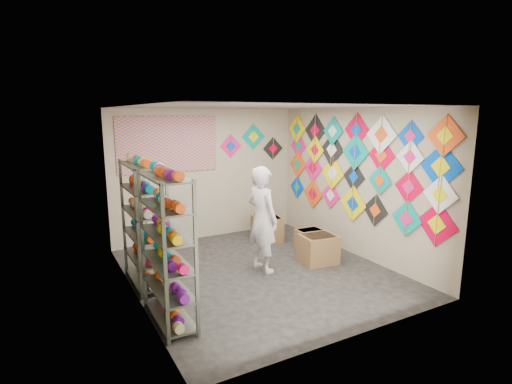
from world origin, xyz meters
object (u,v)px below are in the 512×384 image
carton_a (318,249)px  carton_c (267,229)px  shelf_rack_back (142,225)px  carton_b (310,240)px  shopkeeper (262,219)px  shelf_rack_front (167,250)px

carton_a → carton_c: 1.52m
shelf_rack_back → carton_b: bearing=0.2°
shopkeeper → carton_a: shopkeeper is taller
carton_b → shelf_rack_back: bearing=-177.1°
shelf_rack_back → carton_c: bearing=18.9°
carton_a → carton_c: size_ratio=1.02×
shelf_rack_front → carton_c: 3.61m
shelf_rack_front → carton_c: shelf_rack_front is taller
shelf_rack_back → carton_a: (2.90, -0.57, -0.70)m
carton_a → carton_b: carton_a is taller
carton_b → carton_c: size_ratio=0.84×
carton_a → shelf_rack_front: bearing=-159.3°
shopkeeper → carton_b: shopkeeper is taller
shelf_rack_front → shopkeeper: size_ratio=1.07×
shelf_rack_front → carton_b: (3.16, 1.31, -0.75)m
shelf_rack_back → shopkeeper: shelf_rack_back is taller
shopkeeper → carton_a: bearing=-111.9°
carton_b → carton_c: 1.02m
shelf_rack_back → carton_c: (2.74, 0.94, -0.69)m
shopkeeper → carton_a: 1.23m
shelf_rack_front → carton_a: size_ratio=3.16×
carton_c → carton_b: bearing=-54.7°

